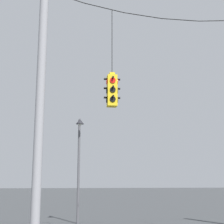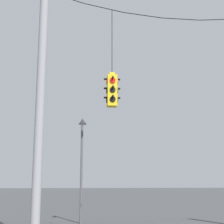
% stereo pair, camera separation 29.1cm
% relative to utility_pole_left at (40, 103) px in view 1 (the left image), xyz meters
% --- Properties ---
extents(utility_pole_left, '(0.31, 0.31, 9.25)m').
position_rel_utility_pole_left_xyz_m(utility_pole_left, '(0.00, 0.00, 0.00)').
color(utility_pole_left, gray).
rests_on(utility_pole_left, ground_plane).
extents(span_wire, '(10.22, 0.03, 0.82)m').
position_rel_utility_pole_left_xyz_m(span_wire, '(5.11, 0.00, 3.68)').
color(span_wire, black).
extents(traffic_light_near_right_pole, '(0.58, 0.58, 3.66)m').
position_rel_utility_pole_left_xyz_m(traffic_light_near_right_pole, '(2.47, -0.00, 0.55)').
color(traffic_light_near_right_pole, yellow).
extents(street_lamp, '(0.41, 0.72, 5.09)m').
position_rel_utility_pole_left_xyz_m(street_lamp, '(1.63, 5.57, -1.11)').
color(street_lamp, '#515156').
rests_on(street_lamp, ground_plane).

